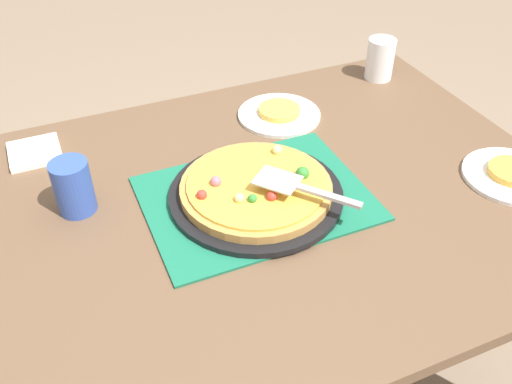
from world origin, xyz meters
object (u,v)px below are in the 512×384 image
object	(u,v)px
plate_near_left	(511,176)
cup_near	(73,187)
pizza_server	(298,187)
napkin_stack	(35,152)
pizza	(256,187)
plate_far_right	(279,115)
cup_far	(380,59)
served_slice_right	(279,111)
pizza_pan	(256,194)

from	to	relation	value
plate_near_left	cup_near	world-z (taller)	cup_near
pizza_server	napkin_stack	distance (m)	0.66
pizza	plate_near_left	distance (m)	0.59
plate_far_right	cup_far	size ratio (longest dim) A/B	1.83
cup_far	napkin_stack	xyz separation A→B (m)	(-0.98, -0.01, -0.05)
cup_far	pizza_server	size ratio (longest dim) A/B	0.59
served_slice_right	pizza	bearing A→B (deg)	-123.32
pizza_server	cup_far	bearing A→B (deg)	42.54
pizza_pan	pizza	distance (m)	0.02
pizza_pan	pizza	world-z (taller)	pizza
pizza	served_slice_right	xyz separation A→B (m)	(0.19, 0.30, -0.02)
cup_near	pizza_server	world-z (taller)	cup_near
plate_near_left	cup_far	distance (m)	0.54
plate_far_right	served_slice_right	xyz separation A→B (m)	(0.00, 0.00, 0.01)
napkin_stack	pizza_server	bearing A→B (deg)	-42.17
pizza	cup_far	distance (m)	0.68
pizza	napkin_stack	xyz separation A→B (m)	(-0.43, 0.37, -0.03)
cup_near	napkin_stack	xyz separation A→B (m)	(-0.06, 0.25, -0.05)
napkin_stack	plate_far_right	bearing A→B (deg)	-6.54
cup_near	cup_far	size ratio (longest dim) A/B	1.00
pizza	cup_far	size ratio (longest dim) A/B	2.75
plate_near_left	cup_near	xyz separation A→B (m)	(-0.93, 0.28, 0.06)
pizza_server	plate_far_right	bearing A→B (deg)	70.33
pizza	napkin_stack	bearing A→B (deg)	139.28
pizza_pan	cup_far	world-z (taller)	cup_far
pizza_server	served_slice_right	bearing A→B (deg)	70.33
cup_near	napkin_stack	distance (m)	0.26
pizza_pan	napkin_stack	xyz separation A→B (m)	(-0.43, 0.37, -0.01)
cup_near	napkin_stack	world-z (taller)	cup_near
pizza_pan	napkin_stack	size ratio (longest dim) A/B	3.17
cup_far	pizza_server	xyz separation A→B (m)	(-0.50, -0.46, 0.01)
napkin_stack	plate_near_left	bearing A→B (deg)	-27.94
served_slice_right	plate_far_right	bearing A→B (deg)	0.00
pizza	napkin_stack	world-z (taller)	pizza
served_slice_right	pizza_server	size ratio (longest dim) A/B	0.54
napkin_stack	served_slice_right	bearing A→B (deg)	-6.54
pizza_pan	cup_far	size ratio (longest dim) A/B	3.17
served_slice_right	cup_far	xyz separation A→B (m)	(0.36, 0.08, 0.04)
plate_far_right	napkin_stack	bearing A→B (deg)	173.46
served_slice_right	pizza_server	xyz separation A→B (m)	(-0.13, -0.37, 0.05)
cup_near	plate_far_right	bearing A→B (deg)	17.39
pizza	pizza_server	bearing A→B (deg)	-50.61
pizza_server	napkin_stack	bearing A→B (deg)	137.83
cup_near	cup_far	distance (m)	0.96
pizza_server	pizza_pan	bearing A→B (deg)	129.51
pizza_pan	plate_far_right	xyz separation A→B (m)	(0.19, 0.30, -0.01)
plate_far_right	plate_near_left	bearing A→B (deg)	-50.64
served_slice_right	cup_far	world-z (taller)	cup_far
plate_near_left	cup_near	size ratio (longest dim) A/B	1.83
plate_near_left	pizza_server	bearing A→B (deg)	170.40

